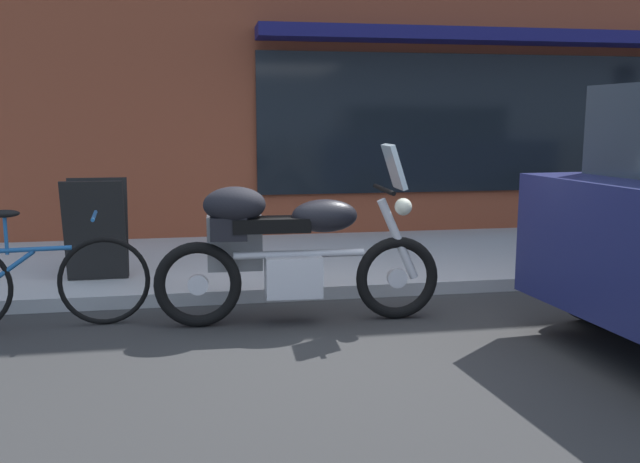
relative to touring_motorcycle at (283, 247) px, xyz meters
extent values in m
plane|color=#2D2D2D|center=(0.53, -0.54, -0.61)|extent=(80.00, 80.00, 0.00)
torus|color=black|center=(0.92, -0.06, -0.28)|extent=(0.68, 0.11, 0.68)
cylinder|color=silver|center=(0.92, -0.06, -0.28)|extent=(0.16, 0.06, 0.16)
torus|color=black|center=(-0.67, -0.01, -0.28)|extent=(0.68, 0.11, 0.68)
cylinder|color=silver|center=(-0.67, -0.01, -0.28)|extent=(0.16, 0.06, 0.16)
cube|color=silver|center=(0.07, -0.03, -0.23)|extent=(0.45, 0.31, 0.32)
cylinder|color=silver|center=(0.12, -0.04, -0.06)|extent=(1.03, 0.09, 0.06)
ellipsoid|color=black|center=(0.32, -0.04, 0.24)|extent=(0.53, 0.30, 0.26)
cube|color=black|center=(-0.10, -0.03, 0.18)|extent=(0.61, 0.26, 0.11)
cube|color=black|center=(-0.43, -0.02, 0.16)|extent=(0.29, 0.23, 0.18)
cylinder|color=silver|center=(0.92, -0.06, 0.04)|extent=(0.35, 0.08, 0.67)
cylinder|color=black|center=(0.80, -0.06, 0.44)|extent=(0.06, 0.62, 0.04)
cube|color=silver|center=(0.88, -0.06, 0.62)|extent=(0.16, 0.32, 0.35)
sphere|color=#EAEACC|center=(0.96, -0.06, 0.30)|extent=(0.14, 0.14, 0.14)
cube|color=#A5A5A5|center=(-0.37, 0.22, 0.00)|extent=(0.45, 0.21, 0.44)
cube|color=black|center=(-0.37, 0.33, 0.00)|extent=(0.37, 0.03, 0.03)
ellipsoid|color=black|center=(-0.38, -0.02, 0.34)|extent=(0.49, 0.33, 0.28)
torus|color=black|center=(-1.39, 0.18, -0.26)|extent=(0.70, 0.11, 0.70)
cylinder|color=#1E5999|center=(-1.90, 0.13, 0.02)|extent=(0.56, 0.09, 0.04)
cylinder|color=#1E5999|center=(-2.10, 0.12, -0.14)|extent=(0.44, 0.08, 0.32)
cylinder|color=#1E5999|center=(-2.08, 0.12, 0.14)|extent=(0.03, 0.03, 0.30)
ellipsoid|color=black|center=(-2.08, 0.12, 0.30)|extent=(0.23, 0.12, 0.06)
cylinder|color=#1E5999|center=(-1.44, 0.18, 0.26)|extent=(0.07, 0.48, 0.03)
cylinder|color=black|center=(2.47, -0.46, -0.28)|extent=(0.68, 0.28, 0.66)
cube|color=black|center=(-1.60, 1.18, -0.02)|extent=(0.55, 0.19, 0.94)
cube|color=black|center=(-1.60, 1.40, -0.02)|extent=(0.55, 0.19, 0.94)
camera|label=1|loc=(-0.63, -5.25, 0.99)|focal=38.26mm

